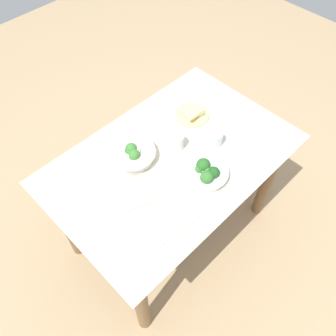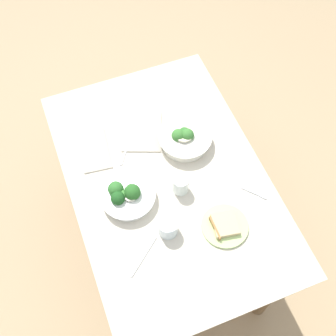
% 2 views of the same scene
% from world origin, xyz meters
% --- Properties ---
extents(ground_plane, '(6.00, 6.00, 0.00)m').
position_xyz_m(ground_plane, '(0.00, 0.00, 0.00)').
color(ground_plane, tan).
extents(dining_table, '(1.23, 0.81, 0.74)m').
position_xyz_m(dining_table, '(0.00, 0.00, 0.61)').
color(dining_table, beige).
rests_on(dining_table, ground_plane).
extents(broccoli_bowl_far, '(0.23, 0.23, 0.09)m').
position_xyz_m(broccoli_bowl_far, '(-0.14, 0.14, 0.78)').
color(broccoli_bowl_far, silver).
rests_on(broccoli_bowl_far, dining_table).
extents(broccoli_bowl_near, '(0.23, 0.23, 0.09)m').
position_xyz_m(broccoli_bowl_near, '(0.03, -0.19, 0.78)').
color(broccoli_bowl_near, white).
rests_on(broccoli_bowl_near, dining_table).
extents(bread_side_plate, '(0.19, 0.19, 0.04)m').
position_xyz_m(bread_side_plate, '(0.28, 0.13, 0.75)').
color(bread_side_plate, '#B7D684').
rests_on(bread_side_plate, dining_table).
extents(water_glass_center, '(0.08, 0.08, 0.08)m').
position_xyz_m(water_glass_center, '(0.22, -0.08, 0.78)').
color(water_glass_center, silver).
rests_on(water_glass_center, dining_table).
extents(water_glass_side, '(0.07, 0.07, 0.08)m').
position_xyz_m(water_glass_side, '(0.07, 0.03, 0.78)').
color(water_glass_side, silver).
rests_on(water_glass_side, dining_table).
extents(fork_by_far_bowl, '(0.09, 0.06, 0.00)m').
position_xyz_m(fork_by_far_bowl, '(-0.17, -0.13, 0.74)').
color(fork_by_far_bowl, '#B7B7BC').
rests_on(fork_by_far_bowl, dining_table).
extents(fork_by_near_bowl, '(0.09, 0.08, 0.00)m').
position_xyz_m(fork_by_near_bowl, '(0.20, 0.31, 0.74)').
color(fork_by_near_bowl, '#B7B7BC').
rests_on(fork_by_near_bowl, dining_table).
extents(table_knife_left, '(0.12, 0.15, 0.00)m').
position_xyz_m(table_knife_left, '(0.28, -0.21, 0.74)').
color(table_knife_left, '#B7B7BC').
rests_on(table_knife_left, dining_table).
extents(napkin_folded_upper, '(0.27, 0.24, 0.01)m').
position_xyz_m(napkin_folded_upper, '(-0.26, -0.02, 0.75)').
color(napkin_folded_upper, '#B1A997').
rests_on(napkin_folded_upper, dining_table).
extents(napkin_folded_lower, '(0.23, 0.15, 0.01)m').
position_xyz_m(napkin_folded_lower, '(-0.24, -0.25, 0.75)').
color(napkin_folded_lower, '#B1A997').
rests_on(napkin_folded_lower, dining_table).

